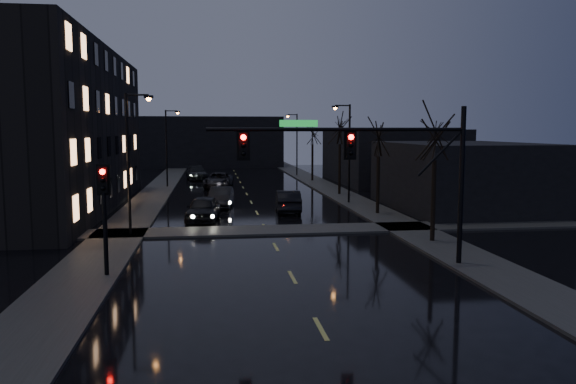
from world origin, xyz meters
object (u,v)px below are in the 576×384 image
object	(u,v)px
lead_car	(288,201)
oncoming_car_d	(197,173)
oncoming_car_a	(203,209)
oncoming_car_b	(221,197)
oncoming_car_c	(219,180)

from	to	relation	value
lead_car	oncoming_car_d	bearing A→B (deg)	-71.63
oncoming_car_a	oncoming_car_b	world-z (taller)	oncoming_car_a
oncoming_car_a	oncoming_car_b	distance (m)	6.55
oncoming_car_c	lead_car	world-z (taller)	lead_car
oncoming_car_b	oncoming_car_d	size ratio (longest dim) A/B	0.86
oncoming_car_b	oncoming_car_d	world-z (taller)	oncoming_car_d
oncoming_car_d	lead_car	xyz separation A→B (m)	(7.28, -27.71, -0.01)
oncoming_car_b	oncoming_car_a	bearing A→B (deg)	-94.30
oncoming_car_d	oncoming_car_c	bearing A→B (deg)	-83.79
oncoming_car_c	oncoming_car_d	world-z (taller)	oncoming_car_d
oncoming_car_c	oncoming_car_a	bearing A→B (deg)	-85.45
oncoming_car_c	oncoming_car_d	distance (m)	10.11
oncoming_car_a	lead_car	bearing A→B (deg)	37.00
lead_car	oncoming_car_b	bearing A→B (deg)	-27.75
oncoming_car_c	lead_car	size ratio (longest dim) A/B	1.17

